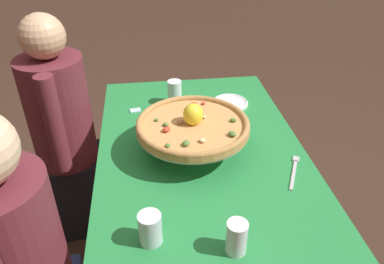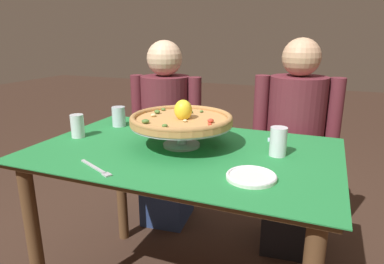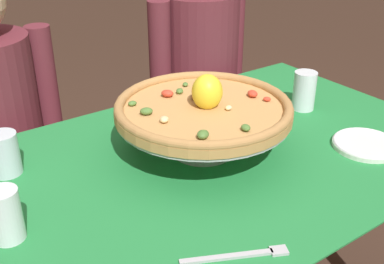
% 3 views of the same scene
% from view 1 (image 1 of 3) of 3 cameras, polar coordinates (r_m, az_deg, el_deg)
% --- Properties ---
extents(dining_table, '(1.26, 0.82, 0.76)m').
position_cam_1_polar(dining_table, '(1.60, 1.26, -5.62)').
color(dining_table, brown).
rests_on(dining_table, ground).
extents(pizza_stand, '(0.43, 0.43, 0.10)m').
position_cam_1_polar(pizza_stand, '(1.46, 0.13, -0.28)').
color(pizza_stand, '#B7B7C1').
rests_on(pizza_stand, dining_table).
extents(pizza, '(0.44, 0.44, 0.10)m').
position_cam_1_polar(pizza, '(1.44, 0.13, 1.17)').
color(pizza, tan).
rests_on(pizza, pizza_stand).
extents(water_glass_side_right, '(0.07, 0.07, 0.12)m').
position_cam_1_polar(water_glass_side_right, '(1.82, -2.65, 5.80)').
color(water_glass_side_right, white).
rests_on(water_glass_side_right, dining_table).
extents(water_glass_back_left, '(0.07, 0.07, 0.10)m').
position_cam_1_polar(water_glass_back_left, '(1.14, -6.33, -14.53)').
color(water_glass_back_left, silver).
rests_on(water_glass_back_left, dining_table).
extents(water_glass_side_left, '(0.06, 0.06, 0.11)m').
position_cam_1_polar(water_glass_side_left, '(1.11, 6.74, -15.81)').
color(water_glass_side_left, white).
rests_on(water_glass_side_left, dining_table).
extents(side_plate, '(0.17, 0.17, 0.02)m').
position_cam_1_polar(side_plate, '(1.83, 5.80, 4.44)').
color(side_plate, white).
rests_on(side_plate, dining_table).
extents(dinner_fork, '(0.19, 0.10, 0.01)m').
position_cam_1_polar(dinner_fork, '(1.45, 15.23, -5.63)').
color(dinner_fork, '#B7B7C1').
rests_on(dinner_fork, dining_table).
extents(sugar_packet, '(0.04, 0.06, 0.00)m').
position_cam_1_polar(sugar_packet, '(1.79, -8.58, 3.27)').
color(sugar_packet, silver).
rests_on(sugar_packet, dining_table).
extents(diner_right, '(0.46, 0.35, 1.21)m').
position_cam_1_polar(diner_right, '(2.00, -18.61, -1.39)').
color(diner_right, black).
rests_on(diner_right, ground).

